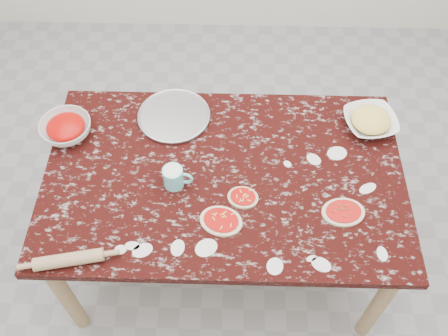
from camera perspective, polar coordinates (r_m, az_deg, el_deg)
ground at (r=2.86m, az=0.00°, el=-9.49°), size 4.00×4.00×0.00m
worktable at (r=2.28m, az=0.00°, el=-1.97°), size 1.60×1.00×0.75m
pizza_tray at (r=2.43m, az=-5.73°, el=5.89°), size 0.40×0.40×0.01m
sauce_bowl at (r=2.44m, az=-17.55°, el=4.29°), size 0.25×0.25×0.07m
cheese_bowl at (r=2.46m, az=16.32°, el=5.06°), size 0.29×0.29×0.06m
flour_mug at (r=2.15m, az=-5.70°, el=-1.03°), size 0.13×0.09×0.10m
pizza_left at (r=2.08m, az=-0.34°, el=-6.06°), size 0.21×0.18×0.02m
pizza_mid at (r=2.14m, az=2.18°, el=-3.37°), size 0.15×0.13×0.02m
pizza_right at (r=2.16m, az=13.45°, el=-4.92°), size 0.20×0.16×0.02m
rolling_pin at (r=2.06m, az=-17.29°, el=-9.94°), size 0.27×0.11×0.05m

